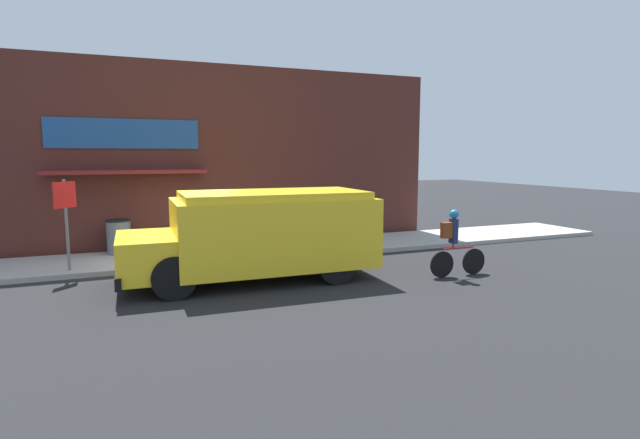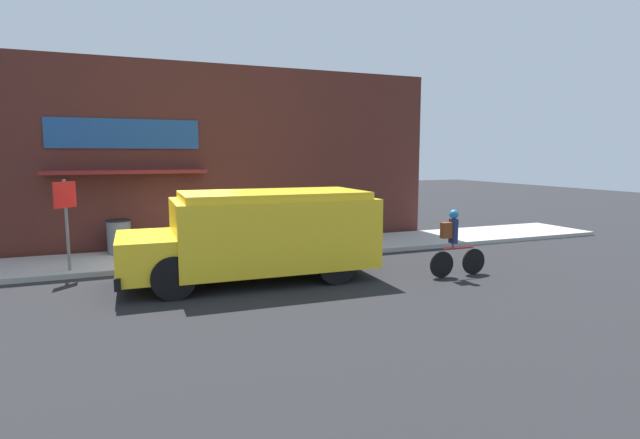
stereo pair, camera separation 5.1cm
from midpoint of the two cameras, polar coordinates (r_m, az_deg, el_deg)
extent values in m
plane|color=#232326|center=(12.81, -14.96, -5.54)|extent=(70.00, 70.00, 0.00)
cube|color=#ADAAA3|center=(14.05, -15.63, -4.17)|extent=(28.00, 2.58, 0.13)
cube|color=#4C231E|center=(15.32, -16.66, 6.85)|extent=(17.00, 0.18, 5.50)
cube|color=#1E4C93|center=(15.15, -21.32, 9.12)|extent=(4.04, 0.05, 0.82)
cube|color=maroon|center=(14.77, -21.11, 5.11)|extent=(4.24, 0.80, 0.10)
cube|color=yellow|center=(11.37, -5.21, -1.43)|extent=(4.45, 2.38, 1.54)
cube|color=yellow|center=(11.05, -19.19, -3.90)|extent=(1.20, 2.11, 0.85)
cube|color=yellow|center=(11.28, -5.26, 2.83)|extent=(4.09, 2.19, 0.16)
cube|color=black|center=(11.11, -21.88, -5.65)|extent=(0.18, 2.22, 0.24)
cube|color=red|center=(12.46, -12.26, -0.44)|extent=(0.04, 0.44, 0.44)
cylinder|color=black|center=(12.07, -16.98, -4.29)|extent=(0.88, 0.28, 0.87)
cylinder|color=black|center=(10.18, -16.28, -6.41)|extent=(0.88, 0.28, 0.87)
cylinder|color=black|center=(12.73, -1.37, -3.37)|extent=(0.88, 0.28, 0.87)
cylinder|color=black|center=(10.95, 1.98, -5.14)|extent=(0.88, 0.28, 0.87)
cylinder|color=black|center=(12.38, 17.25, -4.61)|extent=(0.62, 0.05, 0.62)
cylinder|color=black|center=(11.85, 13.86, -5.02)|extent=(0.62, 0.05, 0.62)
cylinder|color=red|center=(12.04, 15.65, -3.14)|extent=(0.85, 0.04, 0.04)
cylinder|color=red|center=(11.93, 15.06, -2.92)|extent=(0.04, 0.04, 0.12)
cube|color=navy|center=(11.88, 15.12, -1.29)|extent=(0.12, 0.20, 0.56)
sphere|color=#2375B7|center=(11.83, 15.18, 0.59)|extent=(0.21, 0.21, 0.21)
cube|color=brown|center=(11.76, 14.38, -1.21)|extent=(0.26, 0.14, 0.36)
cylinder|color=slate|center=(12.94, -26.85, -0.61)|extent=(0.07, 0.07, 2.13)
cube|color=red|center=(12.82, -27.05, 2.52)|extent=(0.45, 0.45, 0.60)
cylinder|color=slate|center=(14.67, -21.86, -1.92)|extent=(0.62, 0.62, 0.90)
cylinder|color=black|center=(14.61, -21.95, -0.10)|extent=(0.64, 0.64, 0.04)
camera|label=1|loc=(0.03, -89.89, 0.01)|focal=28.00mm
camera|label=2|loc=(0.03, 90.11, -0.01)|focal=28.00mm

